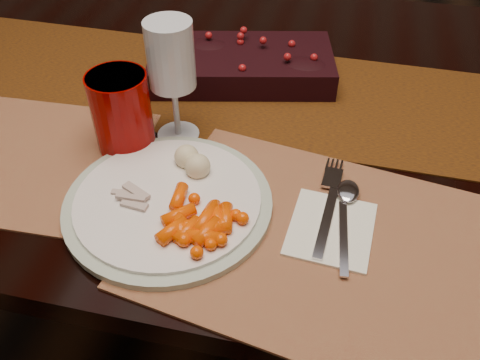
% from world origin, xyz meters
% --- Properties ---
extents(floor, '(5.00, 5.00, 0.00)m').
position_xyz_m(floor, '(0.00, 0.00, 0.00)').
color(floor, black).
rests_on(floor, ground).
extents(dining_table, '(1.80, 1.00, 0.75)m').
position_xyz_m(dining_table, '(0.00, 0.00, 0.38)').
color(dining_table, black).
rests_on(dining_table, floor).
extents(table_runner, '(1.60, 0.36, 0.00)m').
position_xyz_m(table_runner, '(0.05, 0.01, 0.75)').
color(table_runner, '#372005').
rests_on(table_runner, dining_table).
extents(centerpiece, '(0.37, 0.25, 0.07)m').
position_xyz_m(centerpiece, '(-0.04, 0.05, 0.79)').
color(centerpiece, black).
rests_on(centerpiece, table_runner).
extents(placemat_main, '(0.53, 0.42, 0.00)m').
position_xyz_m(placemat_main, '(0.16, -0.33, 0.75)').
color(placemat_main, brown).
rests_on(placemat_main, dining_table).
extents(placemat_second, '(0.42, 0.31, 0.00)m').
position_xyz_m(placemat_second, '(-0.35, -0.26, 0.75)').
color(placemat_second, brown).
rests_on(placemat_second, dining_table).
extents(dinner_plate, '(0.31, 0.31, 0.02)m').
position_xyz_m(dinner_plate, '(-0.06, -0.32, 0.76)').
color(dinner_plate, white).
rests_on(dinner_plate, placemat_main).
extents(baby_carrots, '(0.13, 0.12, 0.02)m').
position_xyz_m(baby_carrots, '(-0.01, -0.35, 0.78)').
color(baby_carrots, '#FF4C00').
rests_on(baby_carrots, dinner_plate).
extents(mashed_potatoes, '(0.07, 0.06, 0.04)m').
position_xyz_m(mashed_potatoes, '(-0.05, -0.24, 0.79)').
color(mashed_potatoes, tan).
rests_on(mashed_potatoes, dinner_plate).
extents(turkey_shreds, '(0.09, 0.08, 0.02)m').
position_xyz_m(turkey_shreds, '(-0.11, -0.33, 0.78)').
color(turkey_shreds, '#AB9C95').
rests_on(turkey_shreds, dinner_plate).
extents(napkin, '(0.12, 0.14, 0.00)m').
position_xyz_m(napkin, '(0.17, -0.31, 0.76)').
color(napkin, white).
rests_on(napkin, placemat_main).
extents(fork, '(0.04, 0.18, 0.00)m').
position_xyz_m(fork, '(0.16, -0.28, 0.76)').
color(fork, beige).
rests_on(fork, napkin).
extents(spoon, '(0.05, 0.17, 0.00)m').
position_xyz_m(spoon, '(0.18, -0.30, 0.76)').
color(spoon, white).
rests_on(spoon, napkin).
extents(red_cup, '(0.12, 0.12, 0.13)m').
position_xyz_m(red_cup, '(-0.17, -0.20, 0.82)').
color(red_cup, '#830200').
rests_on(red_cup, placemat_main).
extents(wine_glass, '(0.08, 0.08, 0.20)m').
position_xyz_m(wine_glass, '(-0.10, -0.15, 0.85)').
color(wine_glass, silver).
rests_on(wine_glass, dining_table).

